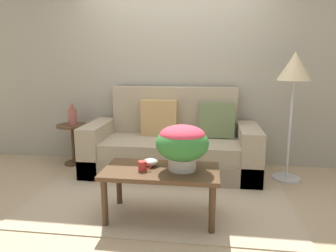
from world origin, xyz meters
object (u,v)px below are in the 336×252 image
(coffee_table, at_px, (161,176))
(snack_bowl, at_px, (151,162))
(side_table, at_px, (73,137))
(floor_lamp, at_px, (294,75))
(potted_plant, at_px, (182,143))
(coffee_mug, at_px, (143,166))
(couch, at_px, (173,147))
(table_vase, at_px, (72,116))

(coffee_table, bearing_deg, snack_bowl, 145.95)
(coffee_table, relative_size, side_table, 1.84)
(floor_lamp, relative_size, potted_plant, 3.25)
(side_table, xyz_separation_m, coffee_mug, (1.31, -1.44, 0.12))
(potted_plant, height_order, coffee_mug, potted_plant)
(coffee_table, height_order, potted_plant, potted_plant)
(couch, bearing_deg, potted_plant, -79.29)
(side_table, height_order, snack_bowl, side_table)
(coffee_mug, distance_m, table_vase, 1.95)
(floor_lamp, bearing_deg, side_table, 175.48)
(coffee_table, relative_size, potted_plant, 2.21)
(coffee_table, bearing_deg, floor_lamp, 40.02)
(couch, distance_m, coffee_mug, 1.34)
(coffee_table, xyz_separation_m, floor_lamp, (1.38, 1.16, 0.87))
(coffee_mug, distance_m, snack_bowl, 0.14)
(coffee_table, relative_size, table_vase, 3.53)
(coffee_mug, bearing_deg, side_table, 132.40)
(couch, distance_m, coffee_table, 1.27)
(coffee_table, distance_m, snack_bowl, 0.17)
(side_table, relative_size, coffee_mug, 4.80)
(couch, distance_m, potted_plant, 1.33)
(coffee_table, bearing_deg, side_table, 136.74)
(floor_lamp, distance_m, coffee_mug, 2.10)
(couch, height_order, side_table, couch)
(side_table, relative_size, floor_lamp, 0.37)
(side_table, relative_size, table_vase, 1.93)
(side_table, height_order, floor_lamp, floor_lamp)
(coffee_mug, height_order, table_vase, table_vase)
(potted_plant, xyz_separation_m, table_vase, (-1.64, 1.37, -0.03))
(couch, bearing_deg, snack_bowl, -93.02)
(couch, distance_m, floor_lamp, 1.71)
(table_vase, bearing_deg, side_table, -179.56)
(couch, relative_size, coffee_table, 2.10)
(floor_lamp, xyz_separation_m, potted_plant, (-1.19, -1.14, -0.55))
(side_table, distance_m, potted_plant, 2.17)
(side_table, xyz_separation_m, table_vase, (0.01, 0.00, 0.30))
(coffee_table, xyz_separation_m, table_vase, (-1.45, 1.38, 0.28))
(potted_plant, xyz_separation_m, snack_bowl, (-0.30, 0.06, -0.21))
(side_table, xyz_separation_m, floor_lamp, (2.85, -0.22, 0.88))
(side_table, height_order, coffee_mug, side_table)
(couch, xyz_separation_m, coffee_mug, (-0.11, -1.32, 0.18))
(couch, distance_m, table_vase, 1.46)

